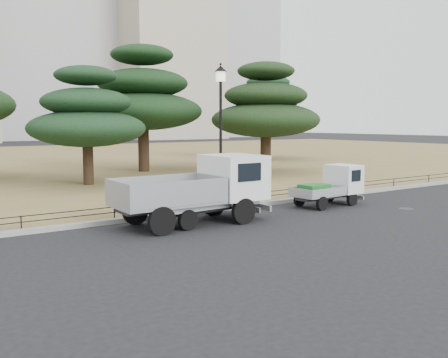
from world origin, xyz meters
TOP-DOWN VIEW (x-y plane):
  - ground at (0.00, 0.00)m, footprint 220.00×220.00m
  - lawn at (0.00, 30.60)m, footprint 120.00×56.00m
  - curb at (0.00, 2.60)m, footprint 120.00×0.25m
  - truck_large at (-1.66, 1.03)m, footprint 5.18×2.13m
  - truck_kei_front at (-1.15, 1.09)m, footprint 3.81×1.82m
  - truck_kei_rear at (4.69, 1.09)m, footprint 3.17×1.50m
  - street_lamp at (0.46, 2.90)m, footprint 0.48×0.48m
  - pipe_fence at (0.00, 2.75)m, footprint 38.00×0.04m
  - manhole at (6.50, -1.20)m, footprint 0.60×0.60m
  - pine_center_left at (-1.55, 12.25)m, footprint 6.02×6.02m
  - pine_center_right at (3.95, 17.16)m, footprint 7.77×7.77m
  - pine_east_near at (10.26, 12.19)m, footprint 7.02×7.02m
  - pine_east_far at (18.03, 21.40)m, footprint 7.31×7.31m
  - tower_east at (40.00, 82.00)m, footprint 20.00×18.00m
  - radio_tower at (72.00, 85.00)m, footprint 1.80×1.80m

SIDE VIEW (x-z plane):
  - ground at x=0.00m, z-range 0.00..0.00m
  - manhole at x=6.50m, z-range 0.00..0.01m
  - lawn at x=0.00m, z-range 0.00..0.15m
  - curb at x=0.00m, z-range 0.00..0.16m
  - pipe_fence at x=0.00m, z-range 0.24..0.64m
  - truck_kei_rear at x=4.69m, z-range 0.00..1.62m
  - truck_kei_front at x=-1.15m, z-range -0.01..1.97m
  - truck_large at x=-1.66m, z-range 0.13..2.38m
  - pine_center_left at x=-1.55m, z-range 0.62..6.74m
  - street_lamp at x=0.46m, z-range 1.10..6.48m
  - pine_east_near at x=10.26m, z-range 0.70..7.79m
  - pine_east_far at x=18.03m, z-range 0.72..8.06m
  - pine_center_right at x=3.95m, z-range 0.80..9.05m
  - tower_east at x=40.00m, z-range 0.00..48.00m
  - radio_tower at x=72.00m, z-range -1.46..61.54m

